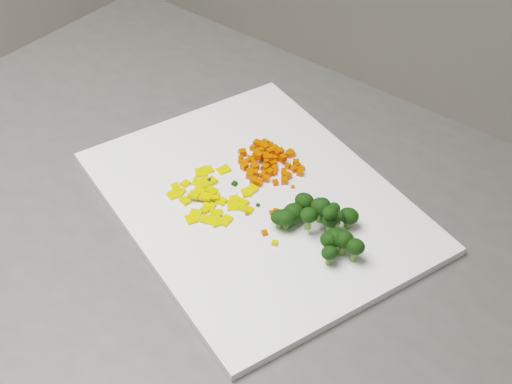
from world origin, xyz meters
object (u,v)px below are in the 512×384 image
Objects in this scene: cutting_board at (256,201)px; carrot_pile at (270,157)px; pepper_pile at (212,192)px; broccoli_pile at (323,219)px.

cutting_board is 4.50× the size of carrot_pile.
cutting_board is at bearing 36.09° from pepper_pile.
broccoli_pile is at bearing 12.34° from pepper_pile.
pepper_pile is 0.15m from broccoli_pile.
pepper_pile reaches higher than cutting_board.
broccoli_pile is (0.13, -0.06, 0.01)m from carrot_pile.
cutting_board is at bearing -66.65° from carrot_pile.
carrot_pile reaches higher than pepper_pile.
carrot_pile is 0.83× the size of broccoli_pile.
broccoli_pile reaches higher than pepper_pile.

